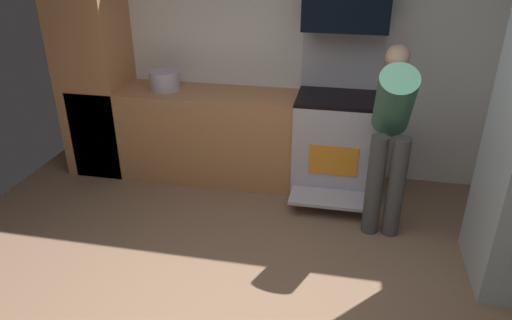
# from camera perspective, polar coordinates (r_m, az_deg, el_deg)

# --- Properties ---
(wall_back) EXTENTS (5.20, 0.12, 2.60)m
(wall_back) POSITION_cam_1_polar(r_m,az_deg,el_deg) (4.74, 3.88, 13.53)
(wall_back) COLOR silver
(wall_back) RESTS_ON ground
(lower_cabinet_run) EXTENTS (2.40, 0.60, 0.90)m
(lower_cabinet_run) POSITION_cam_1_polar(r_m,az_deg,el_deg) (4.87, -7.59, 3.18)
(lower_cabinet_run) COLOR #B47A4C
(lower_cabinet_run) RESTS_ON ground
(cabinet_column) EXTENTS (0.60, 0.60, 2.10)m
(cabinet_column) POSITION_cam_1_polar(r_m,az_deg,el_deg) (5.08, -18.91, 10.16)
(cabinet_column) COLOR #B47A4C
(cabinet_column) RESTS_ON ground
(oven_range) EXTENTS (0.76, 0.96, 1.53)m
(oven_range) POSITION_cam_1_polar(r_m,az_deg,el_deg) (4.59, 9.58, 2.42)
(oven_range) COLOR #B6B2C1
(oven_range) RESTS_ON ground
(microwave) EXTENTS (0.74, 0.38, 0.35)m
(microwave) POSITION_cam_1_polar(r_m,az_deg,el_deg) (4.35, 10.84, 17.45)
(microwave) COLOR black
(microwave) RESTS_ON oven_range
(person_cook) EXTENTS (0.31, 0.62, 1.51)m
(person_cook) POSITION_cam_1_polar(r_m,az_deg,el_deg) (3.92, 16.03, 3.62)
(person_cook) COLOR #474747
(person_cook) RESTS_ON ground
(stock_pot) EXTENTS (0.30, 0.30, 0.19)m
(stock_pot) POSITION_cam_1_polar(r_m,az_deg,el_deg) (4.78, -10.99, 9.42)
(stock_pot) COLOR #B8B0C9
(stock_pot) RESTS_ON lower_cabinet_run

